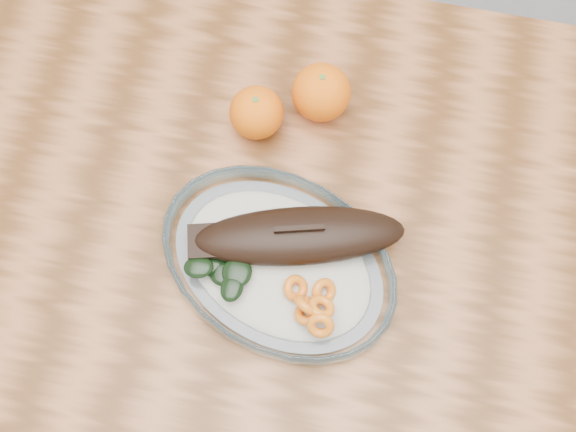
# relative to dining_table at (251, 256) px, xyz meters

# --- Properties ---
(ground) EXTENTS (3.00, 3.00, 0.00)m
(ground) POSITION_rel_dining_table_xyz_m (0.00, 0.00, -0.65)
(ground) COLOR slate
(ground) RESTS_ON ground
(dining_table) EXTENTS (1.20, 0.80, 0.75)m
(dining_table) POSITION_rel_dining_table_xyz_m (0.00, 0.00, 0.00)
(dining_table) COLOR #583114
(dining_table) RESTS_ON ground
(plated_meal) EXTENTS (0.71, 0.71, 0.08)m
(plated_meal) POSITION_rel_dining_table_xyz_m (0.05, -0.03, 0.12)
(plated_meal) COLOR white
(plated_meal) RESTS_ON dining_table
(orange_left) EXTENTS (0.07, 0.07, 0.07)m
(orange_left) POSITION_rel_dining_table_xyz_m (-0.02, 0.15, 0.13)
(orange_left) COLOR #FE5B05
(orange_left) RESTS_ON dining_table
(orange_right) EXTENTS (0.08, 0.08, 0.08)m
(orange_right) POSITION_rel_dining_table_xyz_m (0.06, 0.20, 0.14)
(orange_right) COLOR #FE5B05
(orange_right) RESTS_ON dining_table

